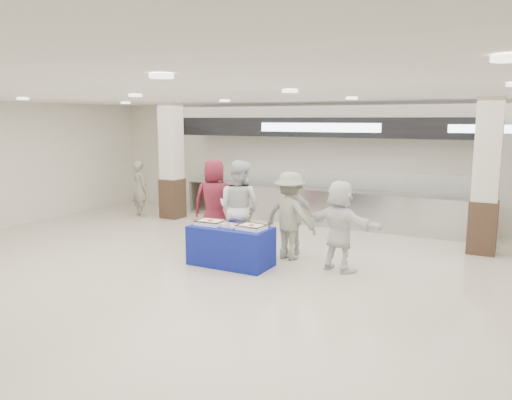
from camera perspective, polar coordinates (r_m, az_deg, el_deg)
The scene contains 15 objects.
ground at distance 8.77m, azimuth -5.41°, elevation -9.15°, with size 14.00×14.00×0.00m, color beige.
serving_line at distance 13.25m, azimuth 7.55°, elevation 2.21°, with size 8.70×0.85×2.80m.
column_left at distance 14.13m, azimuth -9.62°, elevation 4.11°, with size 0.55×0.55×3.20m.
column_right at distance 11.20m, azimuth 24.80°, elevation 2.07°, with size 0.55×0.55×3.20m.
display_table at distance 9.53m, azimuth -2.89°, elevation -5.27°, with size 1.55×0.78×0.75m, color navy.
sheet_cake_left at distance 9.64m, azimuth -5.23°, elevation -2.52°, with size 0.52×0.41×0.10m.
sheet_cake_right at distance 9.20m, azimuth -0.52°, elevation -3.06°, with size 0.51×0.41×0.10m.
cupcake_tray at distance 9.41m, azimuth -3.09°, elevation -2.93°, with size 0.42×0.34×0.06m.
civilian_maroon at distance 10.99m, azimuth -4.74°, elevation -0.25°, with size 0.93×0.61×1.91m, color maroon.
soldier_a at distance 10.76m, azimuth -1.76°, elevation -1.46°, with size 0.56×0.37×1.53m, color gray.
chef_tall at distance 10.13m, azimuth -1.94°, elevation -0.92°, with size 0.95×0.74×1.95m, color silver.
chef_short at distance 10.21m, azimuth 4.18°, elevation -1.94°, with size 0.92×0.38×1.57m, color silver.
soldier_b at distance 9.87m, azimuth 3.90°, elevation -1.81°, with size 1.13×0.65×1.74m, color gray.
civilian_white at distance 9.20m, azimuth 9.55°, elevation -2.94°, with size 1.56×0.50×1.68m, color white.
soldier_bg at distance 14.62m, azimuth -13.13°, elevation 1.29°, with size 0.58×0.38×1.60m, color gray.
Camera 1 is at (4.64, -6.91, 2.76)m, focal length 35.00 mm.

